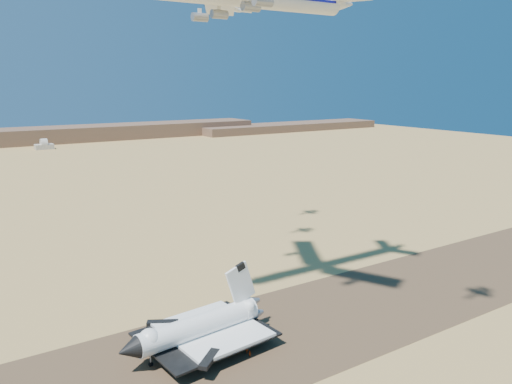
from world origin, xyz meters
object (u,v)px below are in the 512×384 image
chase_jet_e (223,7)px  chase_jet_f (240,10)px  shuttle (198,329)px  crew_b (250,354)px  crew_a (237,351)px  crew_c (247,350)px

chase_jet_e → chase_jet_f: chase_jet_f is taller
shuttle → chase_jet_e: size_ratio=3.06×
crew_b → chase_jet_e: size_ratio=0.11×
shuttle → chase_jet_f: 142.18m
shuttle → chase_jet_e: chase_jet_e is taller
crew_b → chase_jet_f: bearing=-52.9°
crew_b → chase_jet_f: size_ratio=0.11×
shuttle → chase_jet_f: (63.78, 83.17, 96.07)m
crew_b → shuttle: bearing=18.2°
crew_a → crew_c: 2.57m
crew_a → chase_jet_e: (33.53, 66.11, 97.32)m
crew_b → chase_jet_e: 123.43m
crew_c → chase_jet_f: size_ratio=0.12×
crew_b → crew_c: size_ratio=0.84×
crew_b → chase_jet_e: chase_jet_e is taller
crew_a → crew_c: size_ratio=0.91×
crew_a → chase_jet_f: 147.28m
crew_a → chase_jet_f: bearing=-39.8°
crew_c → chase_jet_f: (53.99, 92.57, 100.87)m
chase_jet_f → crew_a: bearing=-130.7°
shuttle → chase_jet_f: chase_jet_f is taller
crew_a → crew_c: (2.24, -1.26, 0.09)m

